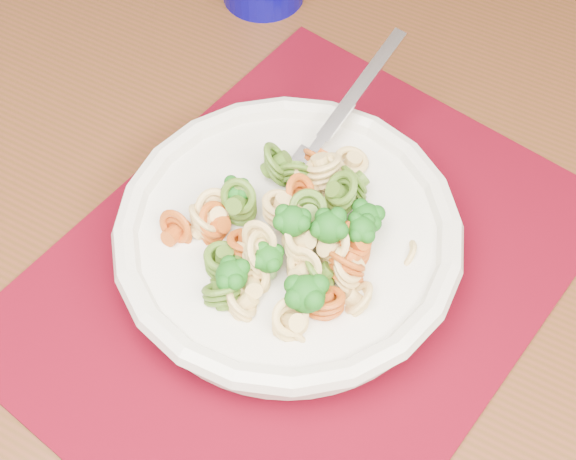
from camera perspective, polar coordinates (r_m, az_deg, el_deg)
dining_table at (r=0.73m, az=-6.69°, el=-7.90°), size 1.56×1.31×0.78m
placemat at (r=0.62m, az=0.99°, el=-2.98°), size 0.50×0.43×0.00m
pasta_bowl at (r=0.60m, az=0.00°, el=-0.53°), size 0.26×0.26×0.05m
pasta_broccoli_heap at (r=0.59m, az=0.00°, el=0.32°), size 0.22×0.22×0.06m
fork at (r=0.63m, az=1.10°, el=4.70°), size 0.18×0.07×0.08m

